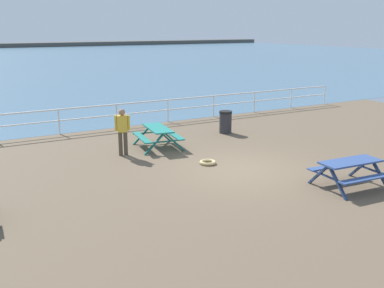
{
  "coord_description": "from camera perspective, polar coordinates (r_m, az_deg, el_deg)",
  "views": [
    {
      "loc": [
        -8.04,
        -11.01,
        4.41
      ],
      "look_at": [
        -1.28,
        0.92,
        0.8
      ],
      "focal_mm": 41.85,
      "sensor_mm": 36.0,
      "label": 1
    }
  ],
  "objects": [
    {
      "name": "ground_plane",
      "position": [
        14.36,
        6.26,
        -3.64
      ],
      "size": [
        30.0,
        24.0,
        0.2
      ],
      "primitive_type": "cube",
      "color": "brown"
    },
    {
      "name": "rope_coil",
      "position": [
        14.82,
        2.02,
        -2.35
      ],
      "size": [
        0.55,
        0.55,
        0.11
      ],
      "primitive_type": "torus",
      "color": "tan",
      "rests_on": "ground"
    },
    {
      "name": "picnic_table_mid_centre",
      "position": [
        13.31,
        19.5,
        -2.83
      ],
      "size": [
        1.9,
        1.66,
        0.8
      ],
      "rotation": [
        0.0,
        0.0,
        -0.07
      ],
      "color": "#334C84",
      "rests_on": "ground"
    },
    {
      "name": "picnic_table_near_right",
      "position": [
        16.71,
        -4.37,
        1.47
      ],
      "size": [
        1.75,
        1.98,
        0.8
      ],
      "rotation": [
        0.0,
        0.0,
        1.44
      ],
      "color": "#1E7A70",
      "rests_on": "ground"
    },
    {
      "name": "visitor",
      "position": [
        15.77,
        -8.85,
        1.89
      ],
      "size": [
        0.51,
        0.32,
        1.66
      ],
      "rotation": [
        0.0,
        0.0,
        1.24
      ],
      "color": "#4C4233",
      "rests_on": "ground"
    },
    {
      "name": "litter_bin",
      "position": [
        19.08,
        4.29,
        2.82
      ],
      "size": [
        0.55,
        0.55,
        0.95
      ],
      "color": "#2D2D33",
      "rests_on": "ground"
    },
    {
      "name": "seaward_railing",
      "position": [
        20.73,
        -6.28,
        4.55
      ],
      "size": [
        23.07,
        0.07,
        1.08
      ],
      "color": "white",
      "rests_on": "ground"
    },
    {
      "name": "sea_band",
      "position": [
        64.42,
        -22.66,
        9.72
      ],
      "size": [
        142.0,
        90.0,
        0.01
      ],
      "primitive_type": "cube",
      "color": "#476B84",
      "rests_on": "ground"
    }
  ]
}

